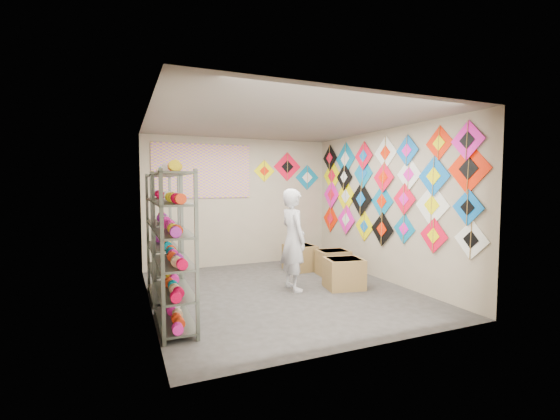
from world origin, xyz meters
name	(u,v)px	position (x,y,z in m)	size (l,w,h in m)	color
ground	(282,292)	(0.00, 0.00, 0.00)	(4.50, 4.50, 0.00)	#322F2C
room_walls	(282,190)	(0.00, 0.00, 1.64)	(4.50, 4.50, 4.50)	tan
shelf_rack_front	(174,249)	(-1.78, -0.85, 0.95)	(0.40, 1.10, 1.90)	#4C5147
shelf_rack_back	(163,236)	(-1.78, 0.45, 0.95)	(0.40, 1.10, 1.90)	#4C5147
string_spools	(167,235)	(-1.78, -0.20, 1.05)	(0.12, 2.36, 0.12)	#FC1CA5
kite_wall_display	(379,189)	(1.98, 0.12, 1.65)	(0.06, 4.28, 2.00)	white
back_wall_kites	(289,171)	(1.14, 2.24, 2.01)	(1.58, 0.02, 0.85)	#FFF200
poster	(203,171)	(-0.80, 2.23, 2.00)	(2.00, 0.01, 1.10)	#9A55B8
shopkeeper	(293,240)	(0.22, 0.04, 0.83)	(0.43, 0.62, 1.66)	silver
carton_a	(344,273)	(1.03, -0.22, 0.25)	(0.60, 0.50, 0.50)	#9C7C44
carton_b	(333,263)	(1.35, 0.66, 0.24)	(0.57, 0.47, 0.47)	#9C7C44
carton_c	(300,258)	(0.94, 1.25, 0.25)	(0.53, 0.58, 0.51)	#9C7C44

